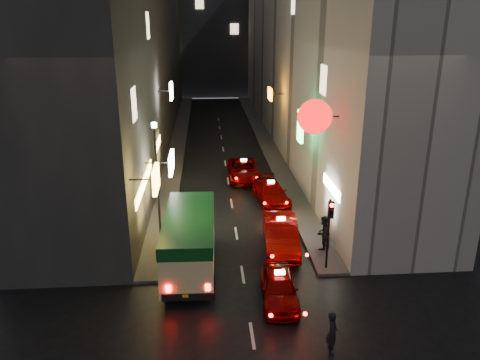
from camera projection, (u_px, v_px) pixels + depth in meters
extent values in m
cube|color=#393634|center=(133.00, 47.00, 42.52)|extent=(6.00, 52.00, 18.00)
cube|color=yellow|center=(156.00, 179.00, 20.66)|extent=(0.18, 1.65, 1.06)
cube|color=white|center=(171.00, 163.00, 26.08)|extent=(0.18, 2.25, 1.01)
cube|color=white|center=(171.00, 91.00, 33.82)|extent=(0.18, 1.33, 1.24)
cube|color=#FFCE59|center=(140.00, 193.00, 23.78)|extent=(0.10, 3.45, 0.55)
cube|color=yellow|center=(147.00, 174.00, 26.72)|extent=(0.10, 4.02, 0.55)
cube|color=#FFCE59|center=(158.00, 143.00, 33.25)|extent=(0.10, 3.09, 0.55)
cube|color=#FFE5B2|center=(134.00, 104.00, 22.49)|extent=(0.06, 1.30, 1.60)
cube|color=#FFE5B2|center=(148.00, 26.00, 28.89)|extent=(0.06, 1.30, 1.60)
cube|color=#B5AFA6|center=(306.00, 46.00, 43.66)|extent=(6.00, 52.00, 18.00)
cylinder|color=#F20A0A|center=(315.00, 117.00, 22.94)|extent=(1.72, 0.18, 1.72)
cube|color=#30F15E|center=(300.00, 126.00, 27.92)|extent=(0.18, 1.12, 1.87)
cube|color=orange|center=(270.00, 94.00, 38.53)|extent=(0.18, 1.68, 0.96)
cube|color=white|center=(332.00, 187.00, 24.60)|extent=(0.10, 3.16, 0.55)
cube|color=#FFE5B2|center=(323.00, 80.00, 25.79)|extent=(0.06, 1.30, 1.60)
cube|color=#FFE5B2|center=(293.00, 3.00, 33.82)|extent=(0.06, 1.30, 1.60)
cube|color=#303035|center=(213.00, 22.00, 72.60)|extent=(30.00, 10.00, 22.00)
cube|color=#4A4844|center=(178.00, 141.00, 45.70)|extent=(1.50, 52.00, 0.15)
cube|color=#4A4844|center=(265.00, 140.00, 46.30)|extent=(1.50, 52.00, 0.15)
cube|color=#EEE095|center=(190.00, 240.00, 21.90)|extent=(2.41, 6.47, 2.35)
cube|color=#0E4619|center=(189.00, 222.00, 21.61)|extent=(2.43, 6.49, 0.59)
cube|color=black|center=(190.00, 232.00, 22.13)|extent=(2.37, 3.91, 0.53)
cube|color=black|center=(188.00, 296.00, 19.26)|extent=(2.21, 0.24, 0.32)
cube|color=#FF0A05|center=(168.00, 289.00, 18.99)|extent=(0.19, 0.06, 0.30)
cube|color=#FF0A05|center=(208.00, 287.00, 19.11)|extent=(0.19, 0.06, 0.30)
cylinder|color=black|center=(172.00, 243.00, 24.15)|extent=(0.24, 0.81, 0.81)
cylinder|color=black|center=(212.00, 284.00, 20.42)|extent=(0.24, 0.81, 0.81)
imported|color=#740000|center=(279.00, 285.00, 19.74)|extent=(2.20, 4.78, 1.49)
cube|color=white|center=(280.00, 268.00, 19.46)|extent=(0.43, 0.21, 0.16)
sphere|color=#FF0A05|center=(271.00, 315.00, 17.68)|extent=(0.16, 0.16, 0.16)
sphere|color=#FF0A05|center=(305.00, 314.00, 17.77)|extent=(0.16, 0.16, 0.16)
imported|color=#740000|center=(281.00, 232.00, 24.26)|extent=(2.80, 5.97, 1.85)
cube|color=white|center=(281.00, 214.00, 23.93)|extent=(0.43, 0.21, 0.16)
sphere|color=#FF0A05|center=(272.00, 256.00, 21.70)|extent=(0.16, 0.16, 0.16)
sphere|color=#FF0A05|center=(307.00, 255.00, 21.82)|extent=(0.16, 0.16, 0.16)
imported|color=#740000|center=(271.00, 191.00, 30.50)|extent=(2.53, 5.00, 1.53)
cube|color=white|center=(271.00, 179.00, 30.22)|extent=(0.44, 0.23, 0.16)
sphere|color=#FF0A05|center=(265.00, 203.00, 28.39)|extent=(0.16, 0.16, 0.16)
sphere|color=#FF0A05|center=(287.00, 203.00, 28.48)|extent=(0.16, 0.16, 0.16)
imported|color=#740000|center=(244.00, 169.00, 34.91)|extent=(2.11, 5.09, 1.61)
cube|color=white|center=(244.00, 157.00, 34.62)|extent=(0.42, 0.18, 0.16)
sphere|color=#FF0A05|center=(236.00, 178.00, 32.68)|extent=(0.16, 0.16, 0.16)
sphere|color=#FF0A05|center=(257.00, 178.00, 32.78)|extent=(0.16, 0.16, 0.16)
imported|color=black|center=(332.00, 330.00, 16.59)|extent=(0.46, 0.66, 1.88)
imported|color=black|center=(323.00, 231.00, 23.83)|extent=(0.90, 0.86, 2.04)
cylinder|color=black|center=(328.00, 234.00, 21.75)|extent=(0.10, 0.10, 3.50)
cube|color=black|center=(331.00, 210.00, 21.15)|extent=(0.26, 0.18, 0.80)
sphere|color=#FF0A05|center=(332.00, 205.00, 20.96)|extent=(0.18, 0.18, 0.18)
sphere|color=black|center=(332.00, 211.00, 21.05)|extent=(0.17, 0.17, 0.17)
sphere|color=black|center=(331.00, 216.00, 21.14)|extent=(0.17, 0.17, 0.17)
cylinder|color=black|center=(158.00, 182.00, 24.90)|extent=(0.12, 0.12, 6.00)
cylinder|color=#FFE5BF|center=(154.00, 125.00, 23.89)|extent=(0.28, 0.28, 0.25)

